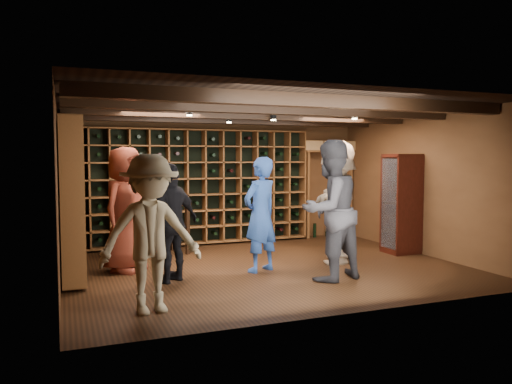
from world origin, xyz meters
name	(u,v)px	position (x,y,z in m)	size (l,w,h in m)	color
ground	(265,267)	(0.00, 0.00, 0.00)	(6.00, 6.00, 0.00)	#311B0D
room_shell	(264,112)	(0.00, 0.05, 2.42)	(6.00, 6.00, 6.00)	brown
wine_rack_back	(195,187)	(-0.52, 2.33, 1.15)	(4.65, 0.30, 2.20)	brown
wine_rack_left	(71,195)	(-2.83, 0.82, 1.15)	(0.30, 2.65, 2.20)	brown
crate_shelf	(328,164)	(2.41, 2.32, 1.57)	(1.20, 0.32, 2.07)	brown
display_cabinet	(401,206)	(2.71, 0.20, 0.86)	(0.55, 0.50, 1.75)	#37100B
man_blue_shirt	(260,215)	(-0.18, -0.24, 0.86)	(0.63, 0.41, 1.73)	navy
man_grey_suit	(330,210)	(0.53, -1.08, 0.98)	(0.95, 0.74, 1.96)	black
guest_red_floral	(125,209)	(-2.07, 0.51, 0.94)	(0.92, 0.60, 1.88)	maroon
guest_woman_black	(171,223)	(-1.56, -0.37, 0.82)	(0.96, 0.40, 1.65)	black
guest_khaki	(151,234)	(-2.05, -1.66, 0.88)	(1.14, 0.65, 1.76)	#84785B
guest_beige	(338,201)	(1.29, 0.00, 1.00)	(1.85, 0.59, 2.00)	tan
tasting_table	(152,210)	(-1.51, 1.50, 0.81)	(1.36, 0.99, 1.20)	black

